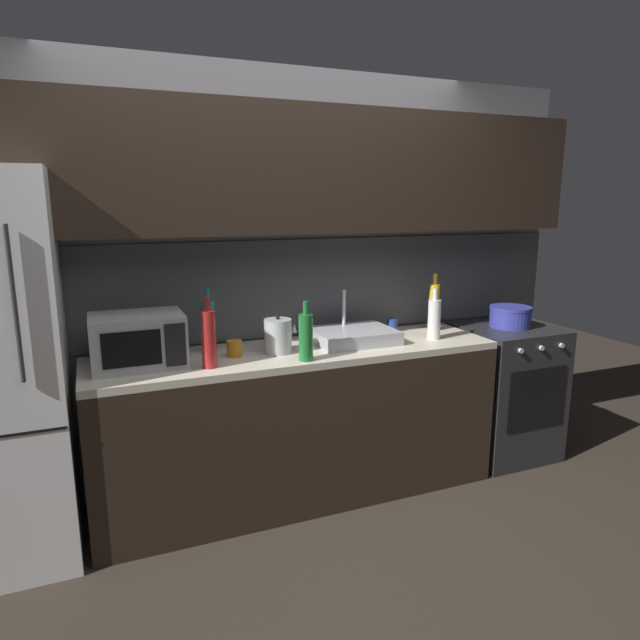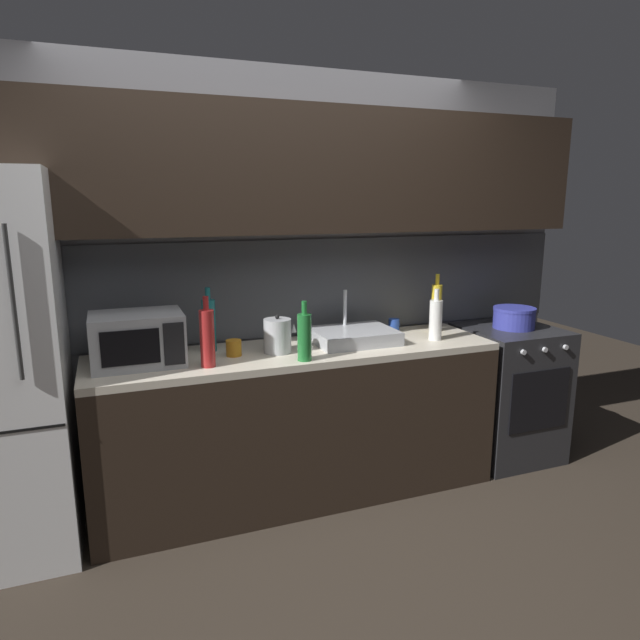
{
  "view_description": "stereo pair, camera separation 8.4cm",
  "coord_description": "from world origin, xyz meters",
  "views": [
    {
      "loc": [
        -1.06,
        -2.0,
        1.74
      ],
      "look_at": [
        0.14,
        0.9,
        1.06
      ],
      "focal_mm": 31.33,
      "sensor_mm": 36.0,
      "label": 1
    },
    {
      "loc": [
        -0.99,
        -2.03,
        1.74
      ],
      "look_at": [
        0.14,
        0.9,
        1.06
      ],
      "focal_mm": 31.33,
      "sensor_mm": 36.0,
      "label": 2
    }
  ],
  "objects": [
    {
      "name": "ground_plane",
      "position": [
        0.0,
        0.0,
        0.0
      ],
      "size": [
        10.0,
        10.0,
        0.0
      ],
      "primitive_type": "plane",
      "color": "#2D261E"
    },
    {
      "name": "back_wall",
      "position": [
        0.0,
        1.2,
        1.55
      ],
      "size": [
        4.08,
        0.44,
        2.5
      ],
      "color": "slate",
      "rests_on": "ground"
    },
    {
      "name": "counter_run",
      "position": [
        0.0,
        0.9,
        0.45
      ],
      "size": [
        2.34,
        0.6,
        0.9
      ],
      "color": "black",
      "rests_on": "ground"
    },
    {
      "name": "oven_range",
      "position": [
        1.51,
        0.9,
        0.45
      ],
      "size": [
        0.6,
        0.62,
        0.9
      ],
      "color": "#232326",
      "rests_on": "ground"
    },
    {
      "name": "microwave",
      "position": [
        -0.87,
        0.92,
        1.04
      ],
      "size": [
        0.46,
        0.35,
        0.27
      ],
      "color": "#A8AAAF",
      "rests_on": "counter_run"
    },
    {
      "name": "sink_basin",
      "position": [
        0.36,
        0.93,
        0.94
      ],
      "size": [
        0.48,
        0.38,
        0.3
      ],
      "color": "#ADAFB5",
      "rests_on": "counter_run"
    },
    {
      "name": "kettle",
      "position": [
        -0.13,
        0.88,
        1.0
      ],
      "size": [
        0.19,
        0.15,
        0.21
      ],
      "color": "#B7BABF",
      "rests_on": "counter_run"
    },
    {
      "name": "wine_bottle_green",
      "position": [
        -0.04,
        0.68,
        1.03
      ],
      "size": [
        0.08,
        0.08,
        0.32
      ],
      "color": "#1E6B2D",
      "rests_on": "counter_run"
    },
    {
      "name": "wine_bottle_yellow",
      "position": [
        0.99,
        1.02,
        1.06
      ],
      "size": [
        0.07,
        0.07,
        0.37
      ],
      "color": "gold",
      "rests_on": "counter_run"
    },
    {
      "name": "wine_bottle_red",
      "position": [
        -0.54,
        0.75,
        1.05
      ],
      "size": [
        0.08,
        0.08,
        0.37
      ],
      "color": "#A82323",
      "rests_on": "counter_run"
    },
    {
      "name": "wine_bottle_teal",
      "position": [
        -0.48,
        1.04,
        1.05
      ],
      "size": [
        0.08,
        0.08,
        0.36
      ],
      "color": "#19666B",
      "rests_on": "counter_run"
    },
    {
      "name": "wine_bottle_white",
      "position": [
        0.86,
        0.82,
        1.03
      ],
      "size": [
        0.08,
        0.08,
        0.31
      ],
      "color": "silver",
      "rests_on": "counter_run"
    },
    {
      "name": "mug_amber",
      "position": [
        -0.37,
        0.9,
        0.94
      ],
      "size": [
        0.08,
        0.08,
        0.09
      ],
      "primitive_type": "cylinder",
      "color": "#B27019",
      "rests_on": "counter_run"
    },
    {
      "name": "mug_blue",
      "position": [
        0.72,
        1.09,
        0.94
      ],
      "size": [
        0.07,
        0.07,
        0.09
      ],
      "primitive_type": "cylinder",
      "color": "#234299",
      "rests_on": "counter_run"
    },
    {
      "name": "cooking_pot",
      "position": [
        1.52,
        0.9,
        0.97
      ],
      "size": [
        0.27,
        0.27,
        0.14
      ],
      "color": "#333899",
      "rests_on": "oven_range"
    }
  ]
}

